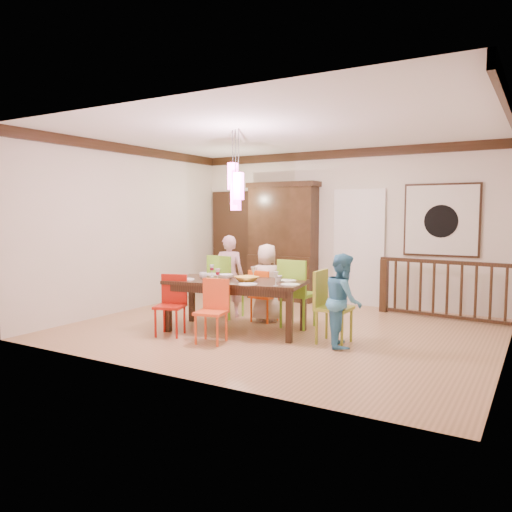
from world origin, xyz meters
The scene contains 37 objects.
floor centered at (0.00, 0.00, 0.00)m, with size 6.00×6.00×0.00m, color #9E754C.
ceiling centered at (0.00, 0.00, 2.90)m, with size 6.00×6.00×0.00m, color white.
wall_back centered at (0.00, 2.50, 1.45)m, with size 6.00×6.00×0.00m, color beige.
wall_left centered at (-3.00, 0.00, 1.45)m, with size 5.00×5.00×0.00m, color beige.
wall_right centered at (3.00, 0.00, 1.45)m, with size 5.00×5.00×0.00m, color beige.
crown_molding centered at (0.00, 0.00, 2.82)m, with size 6.00×5.00×0.16m, color black, non-canonical shape.
panel_door centered at (-2.40, 2.45, 1.05)m, with size 1.04×0.07×2.24m, color black.
white_doorway centered at (0.35, 2.46, 1.05)m, with size 0.97×0.05×2.22m, color silver.
painting centered at (1.80, 2.46, 1.60)m, with size 1.25×0.06×1.25m.
pendant_cluster centered at (-0.50, -0.45, 2.11)m, with size 0.27×0.21×1.14m.
dining_table centered at (-0.50, -0.45, 0.66)m, with size 2.12×1.24×0.75m.
chair_far_left centered at (-1.17, 0.31, 0.59)m, with size 0.50×0.50×1.03m.
chair_far_mid centered at (-0.47, 0.34, 0.47)m, with size 0.39×0.39×0.83m.
chair_far_right centered at (0.17, 0.24, 0.59)m, with size 0.48×0.48×1.03m.
chair_near_left centered at (-1.17, -1.13, 0.49)m, with size 0.48×0.48×0.85m.
chair_near_mid centered at (-0.43, -1.17, 0.48)m, with size 0.45×0.45×0.84m.
chair_end_right centered at (0.98, -0.37, 0.55)m, with size 0.44×0.44×0.96m.
china_hutch centered at (-1.15, 2.30, 1.16)m, with size 1.47×0.46×2.32m.
balustrade centered at (2.02, 1.95, 0.50)m, with size 2.26×0.31×0.96m.
person_far_left centered at (-1.17, 0.38, 0.68)m, with size 0.50×0.33×1.36m, color #F1B8C9.
person_far_mid centered at (-0.44, 0.36, 0.62)m, with size 0.61×0.39×1.24m, color beige.
person_end_right centered at (1.14, -0.45, 0.60)m, with size 0.59×0.46×1.21m, color #4494BF.
serving_bowl centered at (-0.28, -0.52, 0.79)m, with size 0.32×0.32×0.08m, color gold.
small_bowl centered at (-0.72, -0.39, 0.78)m, with size 0.21×0.21×0.07m, color white.
cup_left centered at (-1.02, -0.54, 0.80)m, with size 0.12×0.12×0.09m, color silver.
cup_right centered at (0.13, -0.32, 0.80)m, with size 0.10×0.10×0.09m, color silver.
plate_far_left centered at (-1.17, -0.09, 0.76)m, with size 0.26×0.26×0.01m, color white.
plate_far_mid centered at (-0.54, -0.09, 0.76)m, with size 0.26×0.26×0.01m, color white.
plate_far_right centered at (0.19, -0.17, 0.76)m, with size 0.26×0.26×0.01m, color white.
plate_near_left centered at (-1.15, -0.80, 0.76)m, with size 0.26×0.26×0.01m, color white.
plate_near_mid centered at (-0.12, -0.75, 0.76)m, with size 0.26×0.26×0.01m, color white.
plate_end_right centered at (0.40, -0.50, 0.76)m, with size 0.26×0.26×0.01m, color white.
wine_glass_a centered at (-1.00, -0.34, 0.84)m, with size 0.08×0.08×0.19m, color #590C19, non-canonical shape.
wine_glass_b centered at (-0.32, -0.26, 0.84)m, with size 0.08×0.08×0.19m, color silver, non-canonical shape.
wine_glass_c centered at (-0.61, -0.75, 0.84)m, with size 0.08×0.08×0.19m, color #590C19, non-canonical shape.
wine_glass_d centered at (0.26, -0.65, 0.84)m, with size 0.08×0.08×0.19m, color silver, non-canonical shape.
napkin centered at (-0.52, -0.80, 0.76)m, with size 0.18×0.14×0.01m, color #D83359.
Camera 1 is at (3.37, -6.49, 1.73)m, focal length 35.00 mm.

